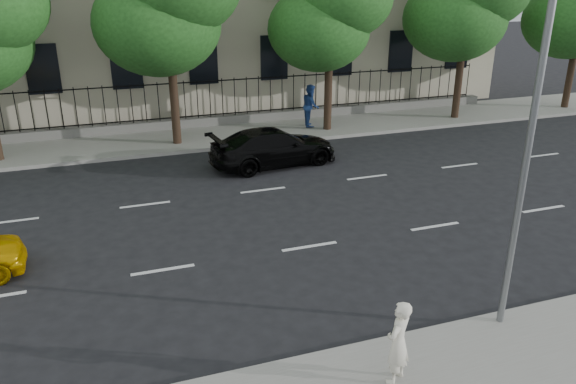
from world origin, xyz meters
name	(u,v)px	position (x,y,z in m)	size (l,w,h in m)	color
ground	(347,292)	(0.00, 0.00, 0.00)	(120.00, 120.00, 0.00)	black
far_sidewalk	(219,136)	(0.00, 14.00, 0.07)	(60.00, 4.00, 0.15)	gray
lane_markings	(284,215)	(0.00, 4.75, 0.01)	(49.60, 4.62, 0.01)	silver
iron_fence	(211,115)	(0.00, 15.70, 0.65)	(30.00, 0.50, 2.20)	slate
street_light	(518,82)	(2.50, -1.77, 5.15)	(0.25, 3.32, 8.05)	slate
tree_d	(330,1)	(5.04, 13.36, 5.84)	(5.34, 4.94, 8.84)	#382619
black_sedan	(274,147)	(1.18, 9.47, 0.73)	(2.03, 5.00, 1.45)	black
woman_near	(398,342)	(-0.53, -3.22, 0.97)	(0.60, 0.39, 1.64)	white
pedestrian_far	(311,106)	(4.45, 13.96, 1.14)	(0.96, 0.75, 1.98)	navy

